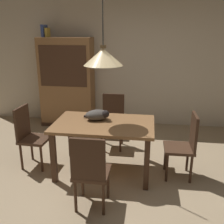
% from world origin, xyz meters
% --- Properties ---
extents(ground, '(10.00, 10.00, 0.00)m').
position_xyz_m(ground, '(0.00, 0.00, 0.00)').
color(ground, tan).
extents(back_wall, '(6.40, 0.10, 2.90)m').
position_xyz_m(back_wall, '(0.00, 2.65, 1.45)').
color(back_wall, beige).
rests_on(back_wall, ground).
extents(dining_table, '(1.40, 0.90, 0.75)m').
position_xyz_m(dining_table, '(-0.14, 0.46, 0.65)').
color(dining_table, olive).
rests_on(dining_table, ground).
extents(chair_far_back, '(0.41, 0.41, 0.93)m').
position_xyz_m(chair_far_back, '(-0.14, 1.34, 0.51)').
color(chair_far_back, '#472D1E').
rests_on(chair_far_back, ground).
extents(chair_right_side, '(0.41, 0.41, 0.93)m').
position_xyz_m(chair_right_side, '(0.99, 0.47, 0.51)').
color(chair_right_side, '#472D1E').
rests_on(chair_right_side, ground).
extents(chair_near_front, '(0.40, 0.40, 0.93)m').
position_xyz_m(chair_near_front, '(-0.14, -0.41, 0.51)').
color(chair_near_front, '#472D1E').
rests_on(chair_near_front, ground).
extents(chair_left_side, '(0.42, 0.42, 0.93)m').
position_xyz_m(chair_left_side, '(-1.27, 0.47, 0.51)').
color(chair_left_side, '#472D1E').
rests_on(chair_left_side, ground).
extents(cat_sleeping, '(0.41, 0.33, 0.16)m').
position_xyz_m(cat_sleeping, '(-0.25, 0.57, 0.83)').
color(cat_sleeping, '#4C4742').
rests_on(cat_sleeping, dining_table).
extents(pendant_lamp, '(0.52, 0.52, 1.30)m').
position_xyz_m(pendant_lamp, '(-0.14, 0.46, 1.66)').
color(pendant_lamp, beige).
extents(hutch_bookcase, '(1.12, 0.45, 1.85)m').
position_xyz_m(hutch_bookcase, '(-1.26, 2.32, 0.89)').
color(hutch_bookcase, olive).
rests_on(hutch_bookcase, ground).
extents(book_blue_wide, '(0.06, 0.24, 0.24)m').
position_xyz_m(book_blue_wide, '(-1.68, 2.32, 1.97)').
color(book_blue_wide, '#384C93').
rests_on(book_blue_wide, hutch_bookcase).
extents(book_yellow_short, '(0.04, 0.20, 0.18)m').
position_xyz_m(book_yellow_short, '(-1.62, 2.32, 1.94)').
color(book_yellow_short, gold).
rests_on(book_yellow_short, hutch_bookcase).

